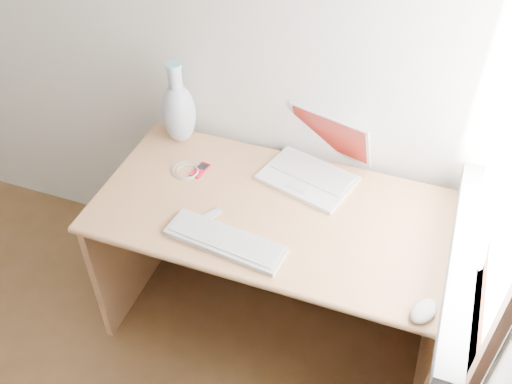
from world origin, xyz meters
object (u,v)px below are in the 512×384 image
(external_keyboard, at_px, (225,241))
(vase, at_px, (178,111))
(laptop, at_px, (311,162))
(desk, at_px, (282,233))

(external_keyboard, height_order, vase, vase)
(external_keyboard, bearing_deg, laptop, 76.15)
(desk, xyz_separation_m, vase, (-0.51, 0.19, 0.35))
(external_keyboard, bearing_deg, desk, 75.43)
(laptop, relative_size, vase, 1.09)
(desk, xyz_separation_m, external_keyboard, (-0.12, -0.30, 0.21))
(laptop, distance_m, external_keyboard, 0.49)
(desk, distance_m, vase, 0.65)
(laptop, height_order, vase, vase)
(desk, distance_m, laptop, 0.31)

